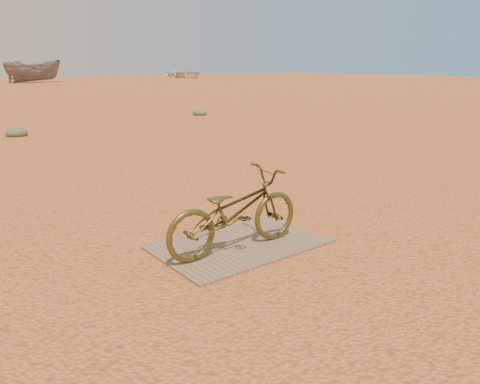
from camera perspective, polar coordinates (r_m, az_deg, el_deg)
ground at (r=4.72m, az=2.51°, el=-6.63°), size 120.00×120.00×0.00m
plywood_board at (r=4.74m, az=0.00°, el=-6.37°), size 1.66×1.07×0.02m
bicycle at (r=4.45m, az=-0.66°, el=-2.36°), size 1.49×0.56×0.78m
boat_mid_right at (r=48.08m, az=-23.87°, el=13.34°), size 5.51×2.67×2.05m
boat_far_right at (r=57.98m, az=-6.75°, el=14.21°), size 4.63×5.94×1.13m
kale_a at (r=13.04m, az=-25.55°, el=6.17°), size 0.51×0.51×0.28m
kale_b at (r=16.62m, az=-4.92°, el=9.32°), size 0.48×0.48×0.27m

